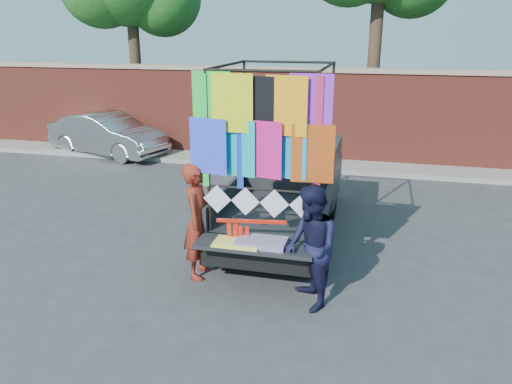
% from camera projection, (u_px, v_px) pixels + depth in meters
% --- Properties ---
extents(ground, '(90.00, 90.00, 0.00)m').
position_uv_depth(ground, '(283.00, 270.00, 7.82)').
color(ground, '#38383A').
rests_on(ground, ground).
extents(brick_wall, '(30.00, 0.45, 2.61)m').
position_uv_depth(brick_wall, '(332.00, 115.00, 13.86)').
color(brick_wall, brown).
rests_on(brick_wall, ground).
extents(curb, '(30.00, 1.20, 0.12)m').
position_uv_depth(curb, '(327.00, 165.00, 13.61)').
color(curb, gray).
rests_on(curb, ground).
extents(pickup_truck, '(1.96, 4.92, 3.10)m').
position_uv_depth(pickup_truck, '(290.00, 186.00, 9.39)').
color(pickup_truck, black).
rests_on(pickup_truck, ground).
extents(sedan, '(4.00, 2.31, 1.25)m').
position_uv_depth(sedan, '(108.00, 134.00, 14.82)').
color(sedan, '#A3A4AA').
rests_on(sedan, ground).
extents(woman, '(0.46, 0.67, 1.77)m').
position_uv_depth(woman, '(198.00, 221.00, 7.39)').
color(woman, maroon).
rests_on(woman, ground).
extents(man, '(0.94, 1.02, 1.69)m').
position_uv_depth(man, '(311.00, 248.00, 6.56)').
color(man, black).
rests_on(man, ground).
extents(streamer_bundle, '(0.97, 0.20, 0.67)m').
position_uv_depth(streamer_bundle, '(244.00, 234.00, 6.99)').
color(streamer_bundle, red).
rests_on(streamer_bundle, ground).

